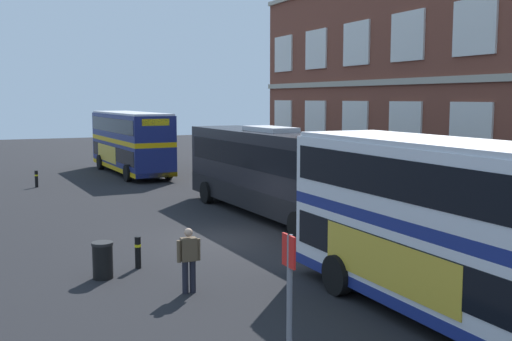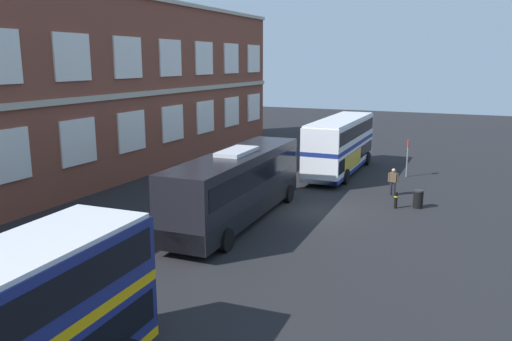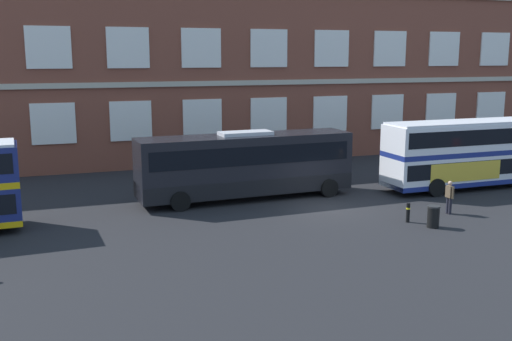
{
  "view_description": "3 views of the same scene",
  "coord_description": "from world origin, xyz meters",
  "px_view_note": "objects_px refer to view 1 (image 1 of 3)",
  "views": [
    {
      "loc": [
        20.17,
        -8.0,
        5.01
      ],
      "look_at": [
        -4.76,
        3.25,
        1.79
      ],
      "focal_mm": 43.33,
      "sensor_mm": 36.0,
      "label": 1
    },
    {
      "loc": [
        -26.12,
        -8.0,
        8.19
      ],
      "look_at": [
        -1.64,
        2.95,
        2.41
      ],
      "focal_mm": 35.81,
      "sensor_mm": 36.0,
      "label": 2
    },
    {
      "loc": [
        -13.65,
        -27.64,
        7.91
      ],
      "look_at": [
        -2.95,
        2.56,
        1.72
      ],
      "focal_mm": 42.02,
      "sensor_mm": 36.0,
      "label": 3
    }
  ],
  "objects_px": {
    "touring_coach": "(270,171)",
    "safety_bollard_east": "(36,179)",
    "waiting_passenger": "(189,258)",
    "safety_bollard_west": "(138,252)",
    "bus_stand_flag": "(289,296)",
    "double_decker_middle": "(473,233)",
    "double_decker_near": "(130,141)",
    "station_litter_bin": "(103,260)"
  },
  "relations": [
    {
      "from": "double_decker_near",
      "to": "waiting_passenger",
      "type": "bearing_deg",
      "value": -9.69
    },
    {
      "from": "double_decker_middle",
      "to": "safety_bollard_west",
      "type": "height_order",
      "value": "double_decker_middle"
    },
    {
      "from": "touring_coach",
      "to": "bus_stand_flag",
      "type": "height_order",
      "value": "touring_coach"
    },
    {
      "from": "station_litter_bin",
      "to": "safety_bollard_east",
      "type": "relative_size",
      "value": 1.08
    },
    {
      "from": "double_decker_near",
      "to": "safety_bollard_east",
      "type": "height_order",
      "value": "double_decker_near"
    },
    {
      "from": "station_litter_bin",
      "to": "safety_bollard_east",
      "type": "bearing_deg",
      "value": -179.66
    },
    {
      "from": "double_decker_near",
      "to": "touring_coach",
      "type": "xyz_separation_m",
      "value": [
        17.1,
        2.07,
        -0.24
      ]
    },
    {
      "from": "safety_bollard_east",
      "to": "station_litter_bin",
      "type": "bearing_deg",
      "value": 0.34
    },
    {
      "from": "safety_bollard_west",
      "to": "double_decker_near",
      "type": "bearing_deg",
      "value": 167.59
    },
    {
      "from": "double_decker_middle",
      "to": "safety_bollard_east",
      "type": "distance_m",
      "value": 27.49
    },
    {
      "from": "double_decker_near",
      "to": "touring_coach",
      "type": "relative_size",
      "value": 0.92
    },
    {
      "from": "touring_coach",
      "to": "safety_bollard_west",
      "type": "distance_m",
      "value": 9.31
    },
    {
      "from": "bus_stand_flag",
      "to": "safety_bollard_east",
      "type": "height_order",
      "value": "bus_stand_flag"
    },
    {
      "from": "double_decker_middle",
      "to": "safety_bollard_east",
      "type": "relative_size",
      "value": 11.6
    },
    {
      "from": "station_litter_bin",
      "to": "waiting_passenger",
      "type": "bearing_deg",
      "value": 38.8
    },
    {
      "from": "safety_bollard_west",
      "to": "safety_bollard_east",
      "type": "distance_m",
      "value": 18.84
    },
    {
      "from": "waiting_passenger",
      "to": "safety_bollard_west",
      "type": "distance_m",
      "value": 2.94
    },
    {
      "from": "touring_coach",
      "to": "station_litter_bin",
      "type": "distance_m",
      "value": 10.57
    },
    {
      "from": "double_decker_near",
      "to": "bus_stand_flag",
      "type": "bearing_deg",
      "value": -8.04
    },
    {
      "from": "touring_coach",
      "to": "waiting_passenger",
      "type": "height_order",
      "value": "touring_coach"
    },
    {
      "from": "touring_coach",
      "to": "safety_bollard_east",
      "type": "bearing_deg",
      "value": -147.14
    },
    {
      "from": "double_decker_middle",
      "to": "touring_coach",
      "type": "relative_size",
      "value": 0.91
    },
    {
      "from": "waiting_passenger",
      "to": "safety_bollard_west",
      "type": "xyz_separation_m",
      "value": [
        -2.84,
        -0.65,
        -0.44
      ]
    },
    {
      "from": "double_decker_middle",
      "to": "safety_bollard_west",
      "type": "distance_m",
      "value": 9.64
    },
    {
      "from": "waiting_passenger",
      "to": "safety_bollard_west",
      "type": "relative_size",
      "value": 1.79
    },
    {
      "from": "double_decker_near",
      "to": "station_litter_bin",
      "type": "distance_m",
      "value": 24.41
    },
    {
      "from": "double_decker_near",
      "to": "station_litter_bin",
      "type": "xyz_separation_m",
      "value": [
        23.55,
        -6.19,
        -1.63
      ]
    },
    {
      "from": "station_litter_bin",
      "to": "safety_bollard_west",
      "type": "relative_size",
      "value": 1.08
    },
    {
      "from": "double_decker_middle",
      "to": "waiting_passenger",
      "type": "distance_m",
      "value": 6.97
    },
    {
      "from": "double_decker_middle",
      "to": "station_litter_bin",
      "type": "bearing_deg",
      "value": -138.06
    },
    {
      "from": "double_decker_middle",
      "to": "bus_stand_flag",
      "type": "bearing_deg",
      "value": -81.76
    },
    {
      "from": "bus_stand_flag",
      "to": "station_litter_bin",
      "type": "bearing_deg",
      "value": -167.58
    },
    {
      "from": "touring_coach",
      "to": "waiting_passenger",
      "type": "bearing_deg",
      "value": -36.71
    },
    {
      "from": "double_decker_near",
      "to": "waiting_passenger",
      "type": "distance_m",
      "value": 26.18
    },
    {
      "from": "double_decker_middle",
      "to": "bus_stand_flag",
      "type": "height_order",
      "value": "double_decker_middle"
    },
    {
      "from": "touring_coach",
      "to": "safety_bollard_east",
      "type": "relative_size",
      "value": 12.72
    },
    {
      "from": "double_decker_middle",
      "to": "station_litter_bin",
      "type": "height_order",
      "value": "double_decker_middle"
    },
    {
      "from": "waiting_passenger",
      "to": "bus_stand_flag",
      "type": "bearing_deg",
      "value": -0.45
    },
    {
      "from": "bus_stand_flag",
      "to": "safety_bollard_west",
      "type": "relative_size",
      "value": 2.84
    },
    {
      "from": "safety_bollard_east",
      "to": "double_decker_middle",
      "type": "bearing_deg",
      "value": 13.93
    },
    {
      "from": "waiting_passenger",
      "to": "station_litter_bin",
      "type": "bearing_deg",
      "value": -141.2
    },
    {
      "from": "station_litter_bin",
      "to": "safety_bollard_west",
      "type": "xyz_separation_m",
      "value": [
        -0.62,
        1.14,
        -0.03
      ]
    }
  ]
}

